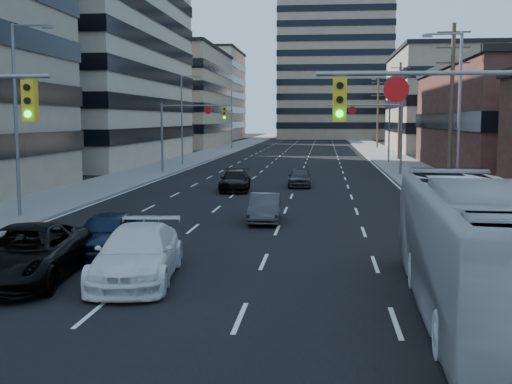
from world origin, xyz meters
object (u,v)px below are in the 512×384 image
object	(u,v)px
white_van	(138,254)
transit_bus	(478,248)
sedan_blue	(107,234)
black_pickup	(25,254)

from	to	relation	value
white_van	transit_bus	world-z (taller)	transit_bus
transit_bus	sedan_blue	distance (m)	12.48
black_pickup	white_van	world-z (taller)	black_pickup
black_pickup	transit_bus	bearing A→B (deg)	-14.81
black_pickup	white_van	bearing A→B (deg)	0.99
black_pickup	transit_bus	xyz separation A→B (m)	(12.19, -1.97, 0.83)
black_pickup	white_van	distance (m)	3.23
white_van	sedan_blue	xyz separation A→B (m)	(-2.08, 3.37, -0.04)
transit_bus	sedan_blue	bearing A→B (deg)	154.90
sedan_blue	white_van	bearing A→B (deg)	-59.42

